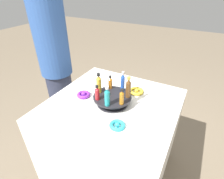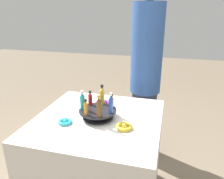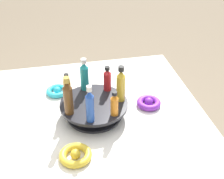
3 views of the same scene
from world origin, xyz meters
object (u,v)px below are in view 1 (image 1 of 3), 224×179
Objects in this scene: bottle_teal at (107,97)px; person_figure at (55,59)px; bottle_amber at (122,97)px; display_stand at (112,99)px; ribbon_bow_teal at (117,125)px; bottle_red at (97,93)px; ribbon_bow_purple at (84,95)px; ribbon_bow_gold at (136,91)px; bottle_orange at (110,83)px; bottle_gold at (99,83)px; bottle_blue at (123,82)px; bottle_brown at (128,88)px.

person_figure reaches higher than bottle_teal.
person_figure is (0.29, 0.84, -0.01)m from bottle_amber.
display_stand is 0.23m from ribbon_bow_teal.
bottle_teal is (-0.02, -0.09, 0.01)m from bottle_red.
bottle_red is at bearing -109.95° from ribbon_bow_purple.
ribbon_bow_gold is 1.11× the size of ribbon_bow_purple.
display_stand is 1.90× the size of bottle_teal.
ribbon_bow_purple is (0.06, 0.16, -0.10)m from bottle_red.
bottle_orange reaches higher than display_stand.
bottle_amber is 1.17× the size of ribbon_bow_teal.
bottle_gold is 0.09m from bottle_red.
bottle_blue is 1.37× the size of bottle_red.
bottle_teal reaches higher than display_stand.
ribbon_bow_teal is 0.86× the size of ribbon_bow_gold.
person_figure is (0.16, 0.69, -0.01)m from bottle_orange.
bottle_red is 0.70× the size of bottle_brown.
bottle_orange is 0.21m from bottle_teal.
bottle_red reaches higher than ribbon_bow_purple.
bottle_red is 1.07× the size of ribbon_bow_purple.
person_figure is at bearing 79.80° from bottle_blue.
person_figure is at bearing 76.73° from bottle_brown.
bottle_red is (-0.08, -0.04, -0.02)m from bottle_gold.
bottle_teal is at bearing -169.34° from display_stand.
bottle_amber is (-0.15, -0.07, -0.02)m from bottle_blue.
bottle_gold is 0.17m from ribbon_bow_purple.
bottle_amber reaches higher than display_stand.
bottle_red is 0.21m from bottle_brown.
bottle_blue reaches higher than ribbon_bow_teal.
person_figure is (0.26, 0.52, 0.09)m from ribbon_bow_purple.
bottle_amber is at bearing -117.91° from display_stand.
bottle_teal is 0.18m from ribbon_bow_teal.
bottle_gold is at bearing 126.37° from bottle_blue.
display_stand is 2.76× the size of ribbon_bow_teal.
display_stand is 2.65× the size of bottle_orange.
display_stand is at bearing -40.77° from bottle_red.
ribbon_bow_purple reaches higher than ribbon_bow_gold.
bottle_teal is 1.45× the size of ribbon_bow_teal.
bottle_gold is at bearing 51.17° from ribbon_bow_teal.
bottle_blue is at bearing -27.91° from bottle_red.
ribbon_bow_gold is (0.17, 0.00, -0.12)m from bottle_brown.
person_figure is (0.34, 0.77, -0.02)m from bottle_teal.
person_figure is at bearing 87.85° from ribbon_bow_gold.
bottle_blue reaches higher than bottle_amber.
ribbon_bow_gold is at bearing -51.85° from bottle_orange.
bottle_blue is at bearing 23.52° from bottle_amber.
ribbon_bow_teal is (-0.23, -0.04, -0.12)m from bottle_brown.
bottle_gold is 0.31m from ribbon_bow_gold.
bottle_blue is 0.09m from bottle_brown.
bottle_gold is (-0.10, 0.13, 0.00)m from bottle_blue.
bottle_brown is (0.09, -0.00, 0.02)m from bottle_amber.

